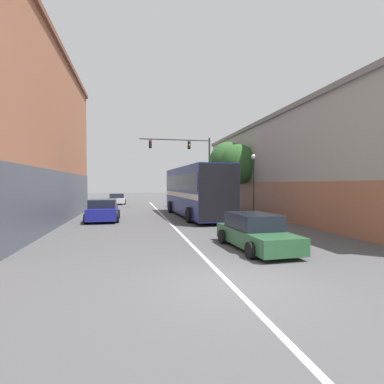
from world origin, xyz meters
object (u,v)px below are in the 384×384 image
(street_tree_near, at_px, (238,164))
(street_tree_far, at_px, (228,163))
(parked_car_left_mid, at_px, (116,199))
(street_lamp, at_px, (254,177))
(traffic_signal_gantry, at_px, (191,158))
(bus, at_px, (195,189))
(hatchback_foreground, at_px, (255,232))
(parked_car_left_near, at_px, (103,210))

(street_tree_near, bearing_deg, street_tree_far, 88.74)
(street_tree_far, bearing_deg, street_tree_near, -91.26)
(parked_car_left_mid, height_order, street_tree_near, street_tree_near)
(parked_car_left_mid, height_order, street_lamp, street_lamp)
(parked_car_left_mid, distance_m, street_tree_near, 17.46)
(street_tree_near, distance_m, street_tree_far, 3.02)
(traffic_signal_gantry, relative_size, street_lamp, 1.59)
(parked_car_left_mid, relative_size, street_lamp, 0.93)
(traffic_signal_gantry, relative_size, street_tree_far, 1.13)
(bus, xyz_separation_m, hatchback_foreground, (-0.10, -11.36, -1.44))
(street_tree_far, bearing_deg, bus, -128.51)
(parked_car_left_near, bearing_deg, street_tree_far, -59.10)
(parked_car_left_mid, bearing_deg, hatchback_foreground, -173.49)
(parked_car_left_near, xyz_separation_m, street_lamp, (10.50, -0.40, 2.25))
(parked_car_left_near, height_order, traffic_signal_gantry, traffic_signal_gantry)
(bus, relative_size, street_lamp, 2.45)
(parked_car_left_near, xyz_separation_m, street_tree_far, (10.93, 6.79, 3.80))
(traffic_signal_gantry, bearing_deg, parked_car_left_mid, 137.10)
(parked_car_left_mid, bearing_deg, parked_car_left_near, 173.12)
(parked_car_left_mid, xyz_separation_m, street_tree_far, (10.93, -10.21, 3.86))
(parked_car_left_near, relative_size, street_tree_near, 0.72)
(street_lamp, xyz_separation_m, street_tree_near, (0.36, 4.19, 1.20))
(bus, relative_size, street_tree_near, 1.92)
(parked_car_left_near, bearing_deg, bus, -79.89)
(parked_car_left_mid, distance_m, traffic_signal_gantry, 11.66)
(street_tree_near, bearing_deg, bus, -149.84)
(hatchback_foreground, xyz_separation_m, street_tree_far, (4.48, 16.87, 3.87))
(hatchback_foreground, height_order, street_lamp, street_lamp)
(hatchback_foreground, height_order, parked_car_left_near, parked_car_left_near)
(bus, height_order, parked_car_left_mid, bus)
(parked_car_left_near, bearing_deg, traffic_signal_gantry, -39.96)
(hatchback_foreground, distance_m, traffic_signal_gantry, 20.35)
(street_lamp, distance_m, street_tree_near, 4.38)
(hatchback_foreground, bearing_deg, street_lamp, -25.79)
(bus, xyz_separation_m, street_tree_far, (4.38, 5.51, 2.42))
(traffic_signal_gantry, distance_m, street_tree_near, 6.71)
(bus, bearing_deg, hatchback_foreground, 176.91)
(street_tree_far, bearing_deg, traffic_signal_gantry, 136.64)
(hatchback_foreground, distance_m, parked_car_left_near, 11.97)
(bus, distance_m, traffic_signal_gantry, 9.07)
(street_tree_far, bearing_deg, street_lamp, -93.41)
(parked_car_left_near, bearing_deg, street_tree_near, -71.72)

